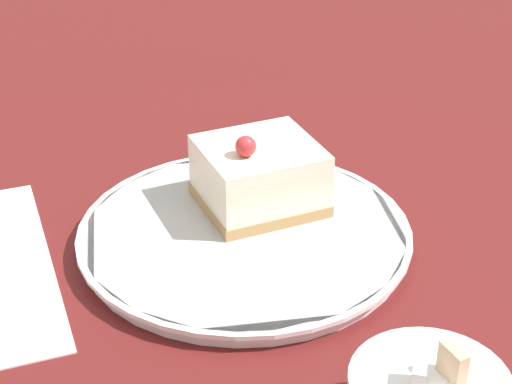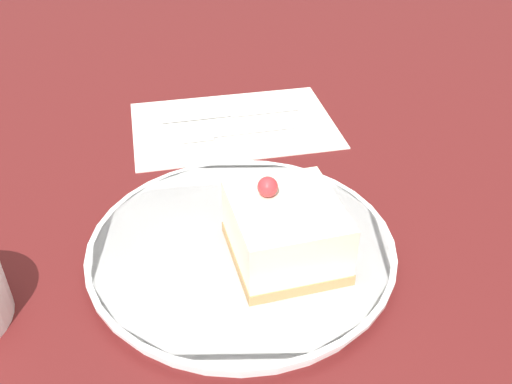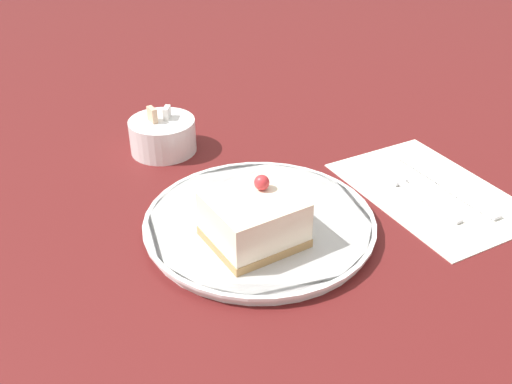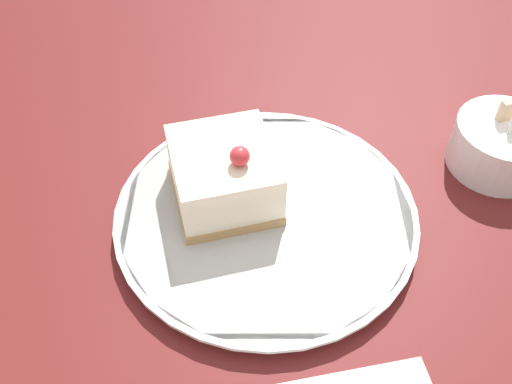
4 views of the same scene
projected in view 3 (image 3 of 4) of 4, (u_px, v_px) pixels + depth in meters
The scene contains 7 objects.
ground_plane at pixel (262, 218), 0.72m from camera, with size 4.00×4.00×0.00m, color #5B1919.
plate at pixel (259, 223), 0.70m from camera, with size 0.28×0.28×0.02m.
cake_slice at pixel (254, 219), 0.64m from camera, with size 0.12×0.11×0.08m.
napkin at pixel (430, 191), 0.77m from camera, with size 0.22×0.28×0.00m.
fork at pixel (410, 189), 0.77m from camera, with size 0.05×0.15×0.00m.
knife at pixel (454, 190), 0.77m from camera, with size 0.05×0.18×0.00m.
sugar_bowl at pixel (163, 135), 0.86m from camera, with size 0.10×0.10×0.07m.
Camera 3 is at (-0.18, -0.56, 0.41)m, focal length 40.00 mm.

